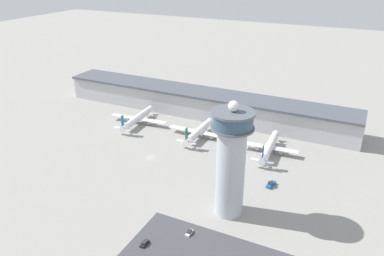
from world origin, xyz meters
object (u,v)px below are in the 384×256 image
car_maroon_suv (145,243)px  airplane_gate_alpha (138,118)px  service_truck_baggage (271,184)px  car_blue_compact (189,233)px  airplane_gate_bravo (199,132)px  airplane_gate_charlie (269,147)px  service_truck_catering (223,146)px  service_truck_fuel (265,163)px  control_tower (231,159)px

car_maroon_suv → airplane_gate_alpha: bearing=124.7°
service_truck_baggage → car_blue_compact: (-20.88, -49.08, -0.39)m
airplane_gate_bravo → service_truck_baggage: size_ratio=6.04×
airplane_gate_bravo → airplane_gate_charlie: size_ratio=1.07×
service_truck_catering → car_maroon_suv: 91.56m
service_truck_baggage → service_truck_fuel: bearing=113.5°
airplane_gate_alpha → airplane_gate_charlie: size_ratio=1.07×
airplane_gate_charlie → car_maroon_suv: bearing=-104.1°
car_blue_compact → car_maroon_suv: bearing=-134.1°
airplane_gate_bravo → service_truck_fuel: (47.12, -15.01, -3.08)m
service_truck_baggage → car_blue_compact: 53.34m
airplane_gate_alpha → service_truck_catering: size_ratio=6.11×
service_truck_fuel → airplane_gate_charlie: bearing=97.1°
airplane_gate_alpha → airplane_gate_charlie: airplane_gate_charlie is taller
service_truck_catering → service_truck_baggage: bearing=-38.1°
service_truck_fuel → car_blue_compact: (-12.50, -68.40, -0.38)m
service_truck_fuel → service_truck_baggage: bearing=-66.5°
service_truck_fuel → control_tower: bearing=-94.0°
airplane_gate_alpha → car_maroon_suv: bearing=-55.3°
airplane_gate_alpha → control_tower: bearing=-35.3°
service_truck_fuel → car_maroon_suv: service_truck_fuel is taller
control_tower → service_truck_baggage: size_ratio=7.67×
control_tower → airplane_gate_bravo: (-43.82, 62.61, -22.67)m
airplane_gate_alpha → service_truck_catering: airplane_gate_alpha is taller
airplane_gate_alpha → car_maroon_suv: airplane_gate_alpha is taller
airplane_gate_charlie → service_truck_fuel: bearing=-82.9°
service_truck_baggage → car_maroon_suv: (-33.89, -62.51, -0.38)m
airplane_gate_alpha → airplane_gate_bravo: size_ratio=1.00×
control_tower → airplane_gate_alpha: (-89.98, 63.69, -22.60)m
service_truck_catering → service_truck_baggage: 46.95m
airplane_gate_alpha → service_truck_fuel: bearing=-9.8°
airplane_gate_alpha → car_blue_compact: airplane_gate_alpha is taller
airplane_gate_alpha → service_truck_baggage: 107.70m
car_maroon_suv → control_tower: bearing=57.0°
airplane_gate_charlie → service_truck_baggage: (10.05, -32.76, -3.28)m
airplane_gate_charlie → car_maroon_suv: airplane_gate_charlie is taller
car_blue_compact → control_tower: bearing=66.1°
airplane_gate_alpha → airplane_gate_bravo: airplane_gate_bravo is taller
airplane_gate_bravo → car_blue_compact: bearing=-67.5°
control_tower → service_truck_baggage: control_tower is taller
airplane_gate_alpha → car_blue_compact: 116.95m
airplane_gate_charlie → car_maroon_suv: 98.27m
car_blue_compact → airplane_gate_alpha: bearing=133.7°
control_tower → airplane_gate_charlie: size_ratio=1.36×
service_truck_baggage → airplane_gate_bravo: bearing=148.3°
control_tower → car_blue_compact: (-9.20, -20.80, -26.13)m
control_tower → service_truck_catering: 67.72m
airplane_gate_charlie → service_truck_baggage: size_ratio=5.63×
control_tower → service_truck_fuel: control_tower is taller
airplane_gate_bravo → airplane_gate_alpha: bearing=178.7°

